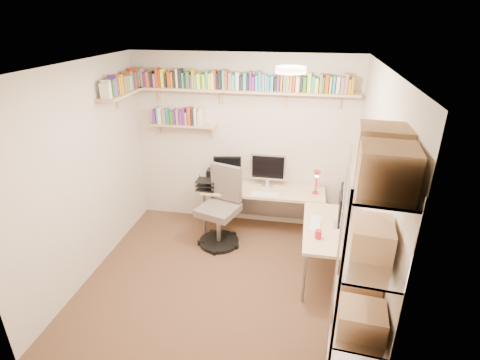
# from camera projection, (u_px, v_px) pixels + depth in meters

# --- Properties ---
(ground) EXTENTS (3.20, 3.20, 0.00)m
(ground) POSITION_uv_depth(u_px,v_px,m) (221.00, 279.00, 4.55)
(ground) COLOR #4F2F22
(ground) RESTS_ON ground
(room_shell) EXTENTS (3.24, 3.04, 2.52)m
(room_shell) POSITION_uv_depth(u_px,v_px,m) (218.00, 160.00, 3.92)
(room_shell) COLOR beige
(room_shell) RESTS_ON ground
(wall_shelves) EXTENTS (3.12, 1.09, 0.80)m
(wall_shelves) POSITION_uv_depth(u_px,v_px,m) (208.00, 90.00, 4.97)
(wall_shelves) COLOR tan
(wall_shelves) RESTS_ON ground
(corner_desk) EXTENTS (2.06, 1.74, 1.16)m
(corner_desk) POSITION_uv_depth(u_px,v_px,m) (270.00, 198.00, 5.09)
(corner_desk) COLOR #D9B68D
(corner_desk) RESTS_ON ground
(office_chair) EXTENTS (0.62, 0.62, 1.10)m
(office_chair) POSITION_uv_depth(u_px,v_px,m) (221.00, 212.00, 5.12)
(office_chair) COLOR black
(office_chair) RESTS_ON ground
(wire_rack) EXTENTS (0.50, 0.91, 2.25)m
(wire_rack) POSITION_uv_depth(u_px,v_px,m) (372.00, 235.00, 2.73)
(wire_rack) COLOR silver
(wire_rack) RESTS_ON ground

